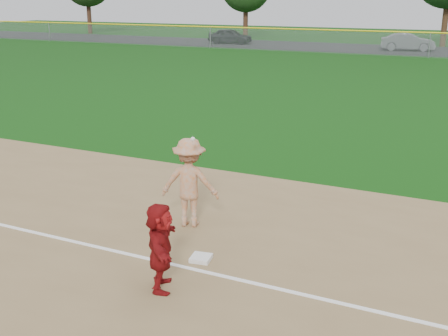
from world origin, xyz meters
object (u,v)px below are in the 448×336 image
at_px(car_left, 230,36).
at_px(car_mid, 408,42).
at_px(base_runner, 160,247).
at_px(first_base, 201,258).

relative_size(car_left, car_mid, 0.96).
bearing_deg(base_runner, car_mid, -24.46).
distance_m(first_base, base_runner, 1.46).
bearing_deg(car_left, base_runner, -162.05).
bearing_deg(base_runner, car_left, -4.10).
distance_m(first_base, car_left, 50.34).
xyz_separation_m(first_base, car_left, (-20.84, 45.82, 0.73)).
bearing_deg(car_mid, base_runner, 172.29).
bearing_deg(car_mid, car_left, 79.12).
height_order(first_base, car_mid, car_mid).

